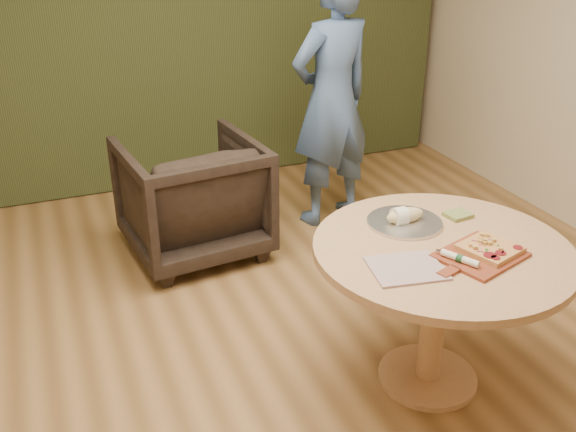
{
  "coord_description": "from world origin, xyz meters",
  "views": [
    {
      "loc": [
        -1.0,
        -2.17,
        2.11
      ],
      "look_at": [
        -0.02,
        0.25,
        0.84
      ],
      "focal_mm": 40.0,
      "sensor_mm": 36.0,
      "label": 1
    }
  ],
  "objects_px": {
    "flatbread_pizza": "(490,248)",
    "person_standing": "(332,100)",
    "pedestal_table": "(439,273)",
    "serving_tray": "(404,222)",
    "pizza_paddle": "(479,256)",
    "cutlery_roll": "(460,258)",
    "armchair": "(192,192)",
    "bread_roll": "(403,216)"
  },
  "relations": [
    {
      "from": "bread_roll",
      "to": "person_standing",
      "type": "bearing_deg",
      "value": 76.39
    },
    {
      "from": "cutlery_roll",
      "to": "armchair",
      "type": "distance_m",
      "value": 2.04
    },
    {
      "from": "armchair",
      "to": "cutlery_roll",
      "type": "bearing_deg",
      "value": 103.92
    },
    {
      "from": "flatbread_pizza",
      "to": "bread_roll",
      "type": "height_order",
      "value": "bread_roll"
    },
    {
      "from": "serving_tray",
      "to": "armchair",
      "type": "relative_size",
      "value": 0.41
    },
    {
      "from": "pedestal_table",
      "to": "pizza_paddle",
      "type": "xyz_separation_m",
      "value": [
        0.08,
        -0.15,
        0.15
      ]
    },
    {
      "from": "pizza_paddle",
      "to": "bread_roll",
      "type": "bearing_deg",
      "value": 90.26
    },
    {
      "from": "flatbread_pizza",
      "to": "person_standing",
      "type": "height_order",
      "value": "person_standing"
    },
    {
      "from": "pizza_paddle",
      "to": "pedestal_table",
      "type": "bearing_deg",
      "value": 100.26
    },
    {
      "from": "pedestal_table",
      "to": "flatbread_pizza",
      "type": "xyz_separation_m",
      "value": [
        0.14,
        -0.14,
        0.17
      ]
    },
    {
      "from": "pedestal_table",
      "to": "flatbread_pizza",
      "type": "relative_size",
      "value": 4.18
    },
    {
      "from": "pedestal_table",
      "to": "person_standing",
      "type": "xyz_separation_m",
      "value": [
        0.33,
        1.85,
        0.29
      ]
    },
    {
      "from": "pizza_paddle",
      "to": "serving_tray",
      "type": "xyz_separation_m",
      "value": [
        -0.12,
        0.4,
        -0.0
      ]
    },
    {
      "from": "flatbread_pizza",
      "to": "cutlery_roll",
      "type": "bearing_deg",
      "value": -170.66
    },
    {
      "from": "pizza_paddle",
      "to": "bread_roll",
      "type": "distance_m",
      "value": 0.43
    },
    {
      "from": "bread_roll",
      "to": "pizza_paddle",
      "type": "bearing_deg",
      "value": -71.92
    },
    {
      "from": "serving_tray",
      "to": "person_standing",
      "type": "xyz_separation_m",
      "value": [
        0.38,
        1.59,
        0.15
      ]
    },
    {
      "from": "flatbread_pizza",
      "to": "serving_tray",
      "type": "distance_m",
      "value": 0.43
    },
    {
      "from": "serving_tray",
      "to": "person_standing",
      "type": "distance_m",
      "value": 1.64
    },
    {
      "from": "cutlery_roll",
      "to": "person_standing",
      "type": "bearing_deg",
      "value": 53.23
    },
    {
      "from": "flatbread_pizza",
      "to": "serving_tray",
      "type": "height_order",
      "value": "flatbread_pizza"
    },
    {
      "from": "pizza_paddle",
      "to": "armchair",
      "type": "xyz_separation_m",
      "value": [
        -0.8,
        1.87,
        -0.32
      ]
    },
    {
      "from": "pedestal_table",
      "to": "pizza_paddle",
      "type": "bearing_deg",
      "value": -61.92
    },
    {
      "from": "pizza_paddle",
      "to": "person_standing",
      "type": "height_order",
      "value": "person_standing"
    },
    {
      "from": "pizza_paddle",
      "to": "person_standing",
      "type": "relative_size",
      "value": 0.26
    },
    {
      "from": "cutlery_roll",
      "to": "flatbread_pizza",
      "type": "bearing_deg",
      "value": -17.09
    },
    {
      "from": "flatbread_pizza",
      "to": "person_standing",
      "type": "distance_m",
      "value": 2.0
    },
    {
      "from": "pizza_paddle",
      "to": "person_standing",
      "type": "xyz_separation_m",
      "value": [
        0.25,
        2.0,
        0.15
      ]
    },
    {
      "from": "cutlery_roll",
      "to": "person_standing",
      "type": "xyz_separation_m",
      "value": [
        0.37,
        2.01,
        0.12
      ]
    },
    {
      "from": "cutlery_roll",
      "to": "serving_tray",
      "type": "height_order",
      "value": "cutlery_roll"
    },
    {
      "from": "pedestal_table",
      "to": "serving_tray",
      "type": "distance_m",
      "value": 0.3
    },
    {
      "from": "flatbread_pizza",
      "to": "pedestal_table",
      "type": "bearing_deg",
      "value": 136.13
    },
    {
      "from": "pedestal_table",
      "to": "armchair",
      "type": "height_order",
      "value": "armchair"
    },
    {
      "from": "flatbread_pizza",
      "to": "armchair",
      "type": "xyz_separation_m",
      "value": [
        -0.87,
        1.86,
        -0.34
      ]
    },
    {
      "from": "flatbread_pizza",
      "to": "cutlery_roll",
      "type": "distance_m",
      "value": 0.18
    },
    {
      "from": "pedestal_table",
      "to": "bread_roll",
      "type": "relative_size",
      "value": 5.99
    },
    {
      "from": "pedestal_table",
      "to": "serving_tray",
      "type": "relative_size",
      "value": 3.25
    },
    {
      "from": "armchair",
      "to": "flatbread_pizza",
      "type": "bearing_deg",
      "value": 108.86
    },
    {
      "from": "pizza_paddle",
      "to": "flatbread_pizza",
      "type": "xyz_separation_m",
      "value": [
        0.06,
        0.01,
        0.02
      ]
    },
    {
      "from": "pizza_paddle",
      "to": "cutlery_roll",
      "type": "relative_size",
      "value": 2.53
    },
    {
      "from": "pedestal_table",
      "to": "cutlery_roll",
      "type": "bearing_deg",
      "value": -101.25
    },
    {
      "from": "serving_tray",
      "to": "cutlery_roll",
      "type": "bearing_deg",
      "value": -88.72
    }
  ]
}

